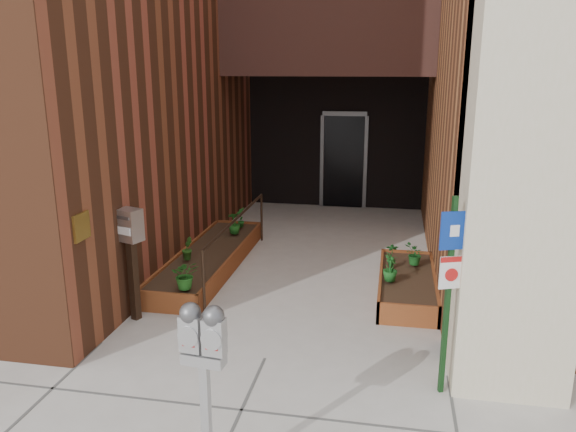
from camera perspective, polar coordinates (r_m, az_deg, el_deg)
The scene contains 14 objects.
ground at distance 6.53m, azimuth -2.38°, elevation -14.26°, with size 80.00×80.00×0.00m, color #9E9991.
planter_left at distance 9.25m, azimuth -8.00°, elevation -4.45°, with size 0.90×3.60×0.30m.
planter_right at distance 8.33m, azimuth 11.99°, elevation -6.87°, with size 0.80×2.20×0.30m.
handrail at distance 8.87m, azimuth -5.18°, elevation -1.04°, with size 0.04×3.34×0.90m.
parking_meter at distance 4.26m, azimuth -8.60°, elevation -13.17°, with size 0.35×0.18×1.55m.
sign_post at distance 5.60m, azimuth 16.13°, elevation -5.91°, with size 0.27×0.11×2.03m.
payment_dropbox at distance 7.33m, azimuth -15.70°, elevation -2.44°, with size 0.35×0.30×1.48m.
shrub_left_a at distance 7.65m, azimuth -10.37°, elevation -5.87°, with size 0.36×0.36×0.40m, color #215F1B.
shrub_left_b at distance 8.78m, azimuth -10.22°, elevation -3.27°, with size 0.19×0.19×0.35m, color #235217.
shrub_left_c at distance 10.00m, azimuth -5.49°, elevation -0.71°, with size 0.21×0.21×0.38m, color #195418.
shrub_left_d at distance 10.39m, azimuth -4.82°, elevation -0.13°, with size 0.19×0.19×0.37m, color #19571A.
shrub_right_a at distance 7.92m, azimuth 10.35°, elevation -5.23°, with size 0.21×0.21×0.37m, color #18541C.
shrub_right_b at distance 8.48m, azimuth 10.50°, elevation -3.88°, with size 0.19×0.19×0.36m, color #164E1B.
shrub_right_c at distance 8.61m, azimuth 12.74°, elevation -3.84°, with size 0.29×0.29×0.33m, color #17521B.
Camera 1 is at (1.32, -5.54, 3.20)m, focal length 35.00 mm.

